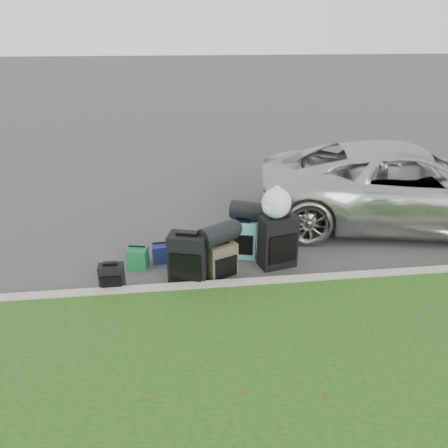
{
  "coord_description": "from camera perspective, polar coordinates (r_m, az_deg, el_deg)",
  "views": [
    {
      "loc": [
        -0.91,
        -6.45,
        3.57
      ],
      "look_at": [
        -0.1,
        0.2,
        0.55
      ],
      "focal_mm": 35.0,
      "sensor_mm": 36.0,
      "label": 1
    }
  ],
  "objects": [
    {
      "name": "duffel_right",
      "position": [
        7.25,
        3.16,
        1.74
      ],
      "size": [
        0.65,
        0.53,
        0.32
      ],
      "primitive_type": "cylinder",
      "rotation": [
        0.0,
        1.57,
        -0.45
      ],
      "color": "black",
      "rests_on": "suitcase_teal"
    },
    {
      "name": "tote_navy",
      "position": [
        7.33,
        -8.23,
        -3.8
      ],
      "size": [
        0.3,
        0.24,
        0.31
      ],
      "primitive_type": "cube",
      "rotation": [
        0.0,
        0.0,
        0.05
      ],
      "color": "navy",
      "rests_on": "ground"
    },
    {
      "name": "tote_green",
      "position": [
        7.2,
        -11.17,
        -4.39
      ],
      "size": [
        0.35,
        0.3,
        0.34
      ],
      "primitive_type": "cube",
      "rotation": [
        0.0,
        0.0,
        -0.22
      ],
      "color": "#186D34",
      "rests_on": "ground"
    },
    {
      "name": "suv",
      "position": [
        9.19,
        22.7,
        4.67
      ],
      "size": [
        6.01,
        3.68,
        1.55
      ],
      "primitive_type": "imported",
      "rotation": [
        0.0,
        0.0,
        1.36
      ],
      "color": "#B7B7B2",
      "rests_on": "ground"
    },
    {
      "name": "suitcase_teal",
      "position": [
        7.35,
        2.46,
        -2.01
      ],
      "size": [
        0.5,
        0.37,
        0.64
      ],
      "primitive_type": "cube",
      "rotation": [
        0.0,
        0.0,
        -0.25
      ],
      "color": "#529CAE",
      "rests_on": "ground"
    },
    {
      "name": "suitcase_small_black",
      "position": [
        6.62,
        -14.42,
        -6.92
      ],
      "size": [
        0.36,
        0.2,
        0.45
      ],
      "primitive_type": "cube",
      "rotation": [
        0.0,
        0.0,
        0.01
      ],
      "color": "black",
      "rests_on": "ground"
    },
    {
      "name": "curb",
      "position": [
        6.53,
        2.16,
        -8.07
      ],
      "size": [
        120.0,
        0.18,
        0.15
      ],
      "primitive_type": "cube",
      "color": "#9E937F",
      "rests_on": "ground"
    },
    {
      "name": "suitcase_olive",
      "position": [
        6.69,
        -0.37,
        -4.92
      ],
      "size": [
        0.52,
        0.43,
        0.61
      ],
      "primitive_type": "cube",
      "rotation": [
        0.0,
        0.0,
        0.41
      ],
      "color": "#3A3825",
      "rests_on": "ground"
    },
    {
      "name": "ground",
      "position": [
        7.42,
        0.96,
        -4.47
      ],
      "size": [
        120.0,
        120.0,
        0.0
      ],
      "primitive_type": "plane",
      "color": "#383535",
      "rests_on": "ground"
    },
    {
      "name": "suitcase_large_black_right",
      "position": [
        7.07,
        7.04,
        -2.3
      ],
      "size": [
        0.63,
        0.46,
        0.86
      ],
      "primitive_type": "cube",
      "rotation": [
        0.0,
        0.0,
        0.23
      ],
      "color": "black",
      "rests_on": "ground"
    },
    {
      "name": "duffel_left",
      "position": [
        6.49,
        -0.78,
        -1.32
      ],
      "size": [
        0.66,
        0.58,
        0.31
      ],
      "primitive_type": "cylinder",
      "rotation": [
        0.0,
        1.57,
        0.57
      ],
      "color": "black",
      "rests_on": "suitcase_olive"
    },
    {
      "name": "trash_bag",
      "position": [
        6.8,
        6.86,
        2.73
      ],
      "size": [
        0.47,
        0.47,
        0.47
      ],
      "primitive_type": "sphere",
      "color": "white",
      "rests_on": "suitcase_large_black_right"
    },
    {
      "name": "suitcase_large_black_left",
      "position": [
        6.57,
        -4.71,
        -4.61
      ],
      "size": [
        0.63,
        0.48,
        0.81
      ],
      "primitive_type": "cube",
      "rotation": [
        0.0,
        0.0,
        -0.28
      ],
      "color": "black",
      "rests_on": "ground"
    }
  ]
}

